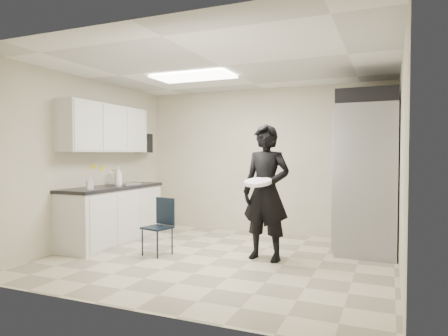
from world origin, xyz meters
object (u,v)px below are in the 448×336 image
at_px(lower_counter, 113,216).
at_px(folding_chair, 157,228).
at_px(commercial_fridge, 368,179).
at_px(man_tuxedo, 266,192).

bearing_deg(lower_counter, folding_chair, -20.26).
distance_m(commercial_fridge, man_tuxedo, 1.66).
height_order(folding_chair, man_tuxedo, man_tuxedo).
bearing_deg(lower_counter, man_tuxedo, -0.92).
xyz_separation_m(folding_chair, man_tuxedo, (1.47, 0.36, 0.52)).
relative_size(commercial_fridge, folding_chair, 2.72).
distance_m(lower_counter, folding_chair, 1.15).
height_order(commercial_fridge, man_tuxedo, commercial_fridge).
height_order(lower_counter, folding_chair, lower_counter).
bearing_deg(man_tuxedo, lower_counter, -172.92).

